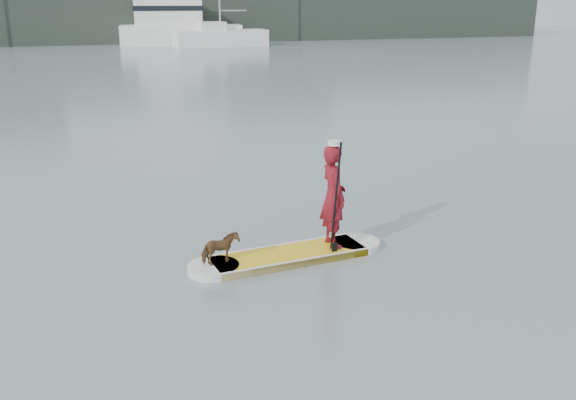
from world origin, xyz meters
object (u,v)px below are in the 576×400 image
object	(u,v)px
paddleboard	(288,256)
paddler	(333,196)
sailboat_e	(220,37)
dog	(220,249)
motor_yacht_a	(176,24)

from	to	relation	value
paddleboard	paddler	bearing A→B (deg)	0.00
paddler	sailboat_e	bearing A→B (deg)	-10.85
paddler	dog	xyz separation A→B (m)	(-1.92, -0.23, -0.60)
sailboat_e	motor_yacht_a	world-z (taller)	sailboat_e
dog	motor_yacht_a	xyz separation A→B (m)	(5.81, 48.43, 1.37)
paddleboard	paddler	distance (m)	1.20
paddler	dog	distance (m)	2.02
sailboat_e	paddler	bearing A→B (deg)	-104.12
paddleboard	paddler	xyz separation A→B (m)	(0.79, 0.10, 0.90)
motor_yacht_a	dog	bearing A→B (deg)	-90.31
paddler	motor_yacht_a	size ratio (longest dim) A/B	0.16
paddleboard	dog	bearing A→B (deg)	180.00
paddleboard	sailboat_e	size ratio (longest dim) A/B	0.29
dog	motor_yacht_a	size ratio (longest dim) A/B	0.05
dog	motor_yacht_a	bearing A→B (deg)	-23.94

